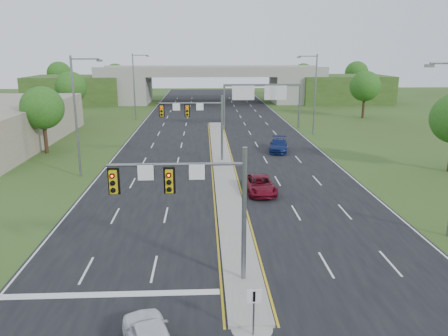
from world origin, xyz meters
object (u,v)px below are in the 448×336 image
car_far_b (279,145)px  signal_mast_far (200,118)px  overpass (211,87)px  keep_right_sign (254,304)px  sign_gantry (261,94)px  signal_mast_near (198,194)px  car_far_a (260,185)px

car_far_b → signal_mast_far: bearing=-141.9°
overpass → keep_right_sign: bearing=-90.0°
keep_right_sign → sign_gantry: (6.68, 49.45, 3.72)m
signal_mast_far → car_far_b: bearing=26.9°
signal_mast_far → sign_gantry: signal_mast_far is taller
signal_mast_near → signal_mast_far: (0.00, 25.00, 0.00)m
sign_gantry → car_far_b: bearing=-89.5°
signal_mast_far → sign_gantry: (8.95, 19.99, 0.51)m
signal_mast_far → keep_right_sign: size_ratio=3.18×
keep_right_sign → car_far_a: size_ratio=0.45×
overpass → car_far_b: bearing=-82.3°
signal_mast_far → sign_gantry: bearing=65.9°
sign_gantry → signal_mast_near: bearing=-101.2°
signal_mast_near → sign_gantry: signal_mast_near is taller
sign_gantry → car_far_a: bearing=-97.5°
car_far_b → keep_right_sign: bearing=-90.1°
signal_mast_near → sign_gantry: size_ratio=0.60×
signal_mast_far → overpass: 55.13m
signal_mast_near → car_far_b: bearing=73.0°
car_far_a → signal_mast_near: bearing=-112.6°
keep_right_sign → sign_gantry: sign_gantry is taller
overpass → car_far_a: (2.65, -65.73, -2.85)m
overpass → sign_gantry: bearing=-79.2°
sign_gantry → car_far_a: size_ratio=2.36×
sign_gantry → car_far_b: (0.13, -15.39, -4.50)m
signal_mast_far → keep_right_sign: 29.71m
keep_right_sign → car_far_a: keep_right_sign is taller
signal_mast_near → keep_right_sign: bearing=-63.1°
keep_right_sign → car_far_b: size_ratio=0.45×
signal_mast_far → car_far_b: 10.93m
keep_right_sign → sign_gantry: bearing=82.3°
keep_right_sign → car_far_b: keep_right_sign is taller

